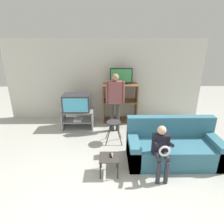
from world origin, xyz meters
TOP-DOWN VIEW (x-y plane):
  - wall_back at (0.00, 4.18)m, footprint 6.40×0.06m
  - tv_stand at (-0.80, 3.35)m, footprint 0.92×0.58m
  - television_main at (-0.81, 3.37)m, footprint 0.79×0.54m
  - media_shelf at (0.50, 3.85)m, footprint 1.10×0.51m
  - television_flat at (0.53, 3.86)m, footprint 0.70×0.20m
  - folding_stool at (0.27, 2.42)m, footprint 0.45×0.41m
  - snack_table at (0.16, 1.16)m, footprint 0.38×0.38m
  - remote_control_black at (0.19, 1.20)m, footprint 0.05×0.15m
  - remote_control_white at (0.21, 1.21)m, footprint 0.05×0.15m
  - couch at (1.55, 1.61)m, footprint 1.96×0.89m
  - person_standing_adult at (0.32, 3.12)m, footprint 0.53×0.20m
  - person_seated_child at (1.14, 1.09)m, footprint 0.33×0.43m

SIDE VIEW (x-z plane):
  - tv_stand at x=-0.80m, z-range 0.00..0.54m
  - couch at x=1.55m, z-range -0.15..0.78m
  - snack_table at x=0.16m, z-range 0.14..0.52m
  - remote_control_black at x=0.19m, z-range 0.38..0.40m
  - remote_control_white at x=0.21m, z-range 0.38..0.40m
  - folding_stool at x=0.27m, z-range 0.19..0.78m
  - person_seated_child at x=1.14m, z-range 0.10..1.14m
  - media_shelf at x=0.50m, z-range 0.01..1.26m
  - television_main at x=-0.81m, z-range 0.55..1.04m
  - person_standing_adult at x=0.32m, z-range 0.19..1.87m
  - wall_back at x=0.00m, z-range 0.00..2.60m
  - television_flat at x=0.53m, z-range 1.23..1.72m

